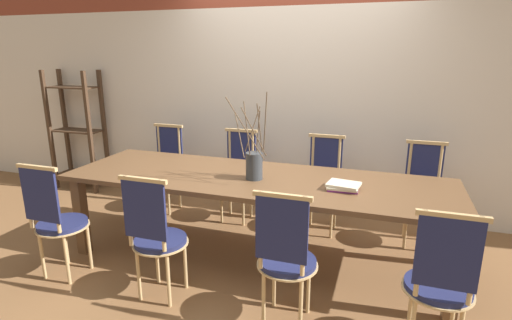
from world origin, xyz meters
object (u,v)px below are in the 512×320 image
(chair_near_center, at_px, (286,255))
(chair_far_center, at_px, (323,182))
(book_stack, at_px, (343,186))
(vase_centerpiece, at_px, (254,164))
(dining_table, at_px, (256,186))
(shelving_rack, at_px, (77,131))

(chair_near_center, height_order, chair_far_center, same)
(book_stack, bearing_deg, vase_centerpiece, 178.04)
(dining_table, bearing_deg, shelving_rack, 159.16)
(vase_centerpiece, xyz_separation_m, book_stack, (0.73, -0.02, -0.10))
(book_stack, relative_size, shelving_rack, 0.17)
(dining_table, xyz_separation_m, shelving_rack, (-2.82, 1.07, 0.09))
(chair_far_center, xyz_separation_m, book_stack, (0.28, -0.86, 0.26))
(chair_near_center, distance_m, chair_far_center, 1.57)
(dining_table, distance_m, vase_centerpiece, 0.21)
(chair_near_center, xyz_separation_m, book_stack, (0.27, 0.71, 0.26))
(vase_centerpiece, bearing_deg, book_stack, -1.96)
(dining_table, bearing_deg, book_stack, -5.78)
(chair_far_center, height_order, shelving_rack, shelving_rack)
(vase_centerpiece, relative_size, book_stack, 2.76)
(dining_table, xyz_separation_m, chair_far_center, (0.45, 0.78, -0.16))
(vase_centerpiece, distance_m, book_stack, 0.74)
(chair_near_center, bearing_deg, shelving_rack, 150.50)
(chair_near_center, relative_size, chair_far_center, 1.00)
(chair_far_center, relative_size, vase_centerpiece, 1.34)
(chair_near_center, relative_size, vase_centerpiece, 1.34)
(book_stack, bearing_deg, shelving_rack, 162.08)
(chair_near_center, xyz_separation_m, vase_centerpiece, (-0.47, 0.74, 0.37))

